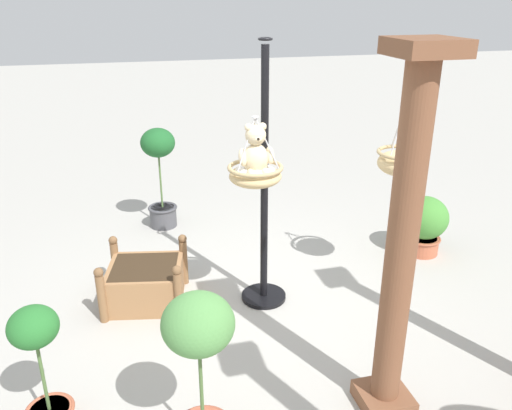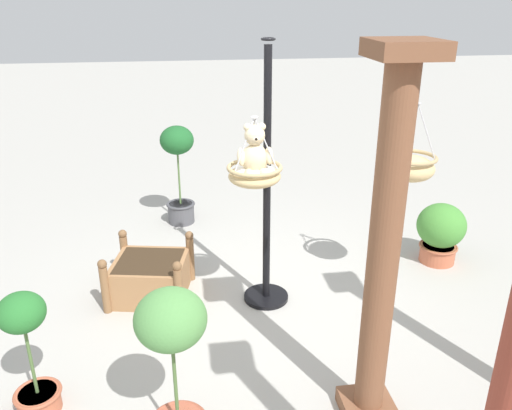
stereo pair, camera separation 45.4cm
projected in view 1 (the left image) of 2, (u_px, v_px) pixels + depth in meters
ground_plane at (256, 308)px, 5.00m from camera, size 40.00×40.00×0.00m
display_pole_central at (264, 227)px, 4.87m from camera, size 0.44×0.44×2.49m
hanging_basket_with_teddy at (255, 174)px, 4.38m from camera, size 0.48×0.48×0.60m
teddy_bear at (256, 153)px, 4.28m from camera, size 0.30×0.28×0.44m
hanging_basket_left_high at (401, 162)px, 4.95m from camera, size 0.47×0.47×0.73m
greenhouse_pillar_far_back at (401, 255)px, 3.35m from camera, size 0.39×0.39×2.60m
wooden_planter_box at (146, 282)px, 5.04m from camera, size 0.90×0.86×0.56m
potted_plant_fern_front at (424, 223)px, 5.94m from camera, size 0.53×0.53×0.69m
potted_plant_flowering_red at (160, 170)px, 6.48m from camera, size 0.42×0.42×1.30m
potted_plant_tall_leafy at (200, 358)px, 3.19m from camera, size 0.45×0.45×1.18m
potted_plant_bushy_green at (41, 365)px, 3.43m from camera, size 0.34×0.34×0.98m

